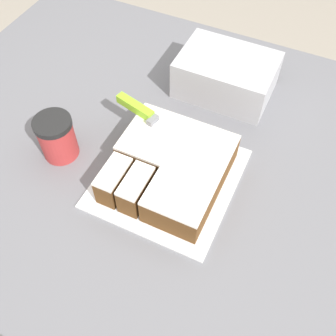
{
  "coord_description": "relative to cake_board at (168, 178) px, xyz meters",
  "views": [
    {
      "loc": [
        0.3,
        -0.58,
        1.74
      ],
      "look_at": [
        0.07,
        -0.08,
        0.99
      ],
      "focal_mm": 42.0,
      "sensor_mm": 36.0,
      "label": 1
    }
  ],
  "objects": [
    {
      "name": "ground_plane",
      "position": [
        -0.07,
        0.08,
        -0.95
      ],
      "size": [
        8.0,
        8.0,
        0.0
      ],
      "primitive_type": "plane",
      "color": "#9E9384"
    },
    {
      "name": "cake_board",
      "position": [
        0.0,
        0.0,
        0.0
      ],
      "size": [
        0.32,
        0.34,
        0.01
      ],
      "color": "white",
      "rests_on": "countertop"
    },
    {
      "name": "cake",
      "position": [
        0.0,
        0.0,
        0.04
      ],
      "size": [
        0.26,
        0.27,
        0.08
      ],
      "color": "brown",
      "rests_on": "cake_board"
    },
    {
      "name": "coffee_cup",
      "position": [
        -0.28,
        -0.04,
        0.06
      ],
      "size": [
        0.09,
        0.09,
        0.12
      ],
      "color": "#B23333",
      "rests_on": "countertop"
    },
    {
      "name": "storage_box",
      "position": [
        0.01,
        0.35,
        0.05
      ],
      "size": [
        0.26,
        0.19,
        0.12
      ],
      "color": "#B2B2B7",
      "rests_on": "countertop"
    },
    {
      "name": "countertop",
      "position": [
        -0.07,
        0.08,
        -0.47
      ],
      "size": [
        1.4,
        1.1,
        0.94
      ],
      "color": "slate",
      "rests_on": "ground_plane"
    },
    {
      "name": "knife",
      "position": [
        -0.1,
        0.09,
        0.09
      ],
      "size": [
        0.3,
        0.1,
        0.02
      ],
      "rotation": [
        0.0,
        0.0,
        -0.25
      ],
      "color": "silver",
      "rests_on": "cake"
    }
  ]
}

